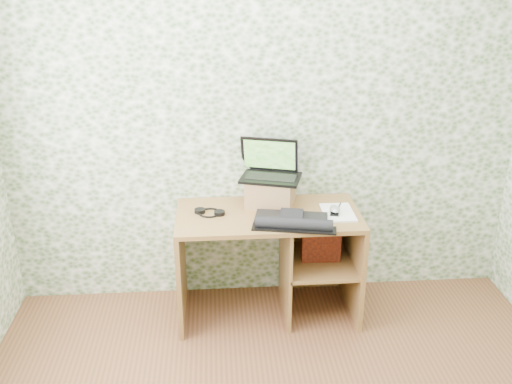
{
  "coord_description": "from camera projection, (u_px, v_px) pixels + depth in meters",
  "views": [
    {
      "loc": [
        -0.34,
        -1.93,
        2.3
      ],
      "look_at": [
        -0.08,
        1.39,
        0.92
      ],
      "focal_mm": 40.0,
      "sensor_mm": 36.0,
      "label": 1
    }
  ],
  "objects": [
    {
      "name": "laptop",
      "position": [
        270.0,
        168.0,
        3.8
      ],
      "size": [
        0.45,
        0.37,
        0.26
      ],
      "rotation": [
        0.0,
        0.0,
        -0.29
      ],
      "color": "black",
      "rests_on": "riser"
    },
    {
      "name": "wall_back",
      "position": [
        264.0,
        119.0,
        3.79
      ],
      "size": [
        3.5,
        0.0,
        3.5
      ],
      "primitive_type": "plane",
      "rotation": [
        1.57,
        0.0,
        0.0
      ],
      "color": "white",
      "rests_on": "ground"
    },
    {
      "name": "mouse",
      "position": [
        335.0,
        211.0,
        3.68
      ],
      "size": [
        0.09,
        0.12,
        0.04
      ],
      "primitive_type": "ellipsoid",
      "rotation": [
        0.0,
        0.0,
        -0.23
      ],
      "color": "#B2B2B5",
      "rests_on": "notepad"
    },
    {
      "name": "riser",
      "position": [
        271.0,
        192.0,
        3.82
      ],
      "size": [
        0.37,
        0.33,
        0.18
      ],
      "primitive_type": "cube",
      "rotation": [
        0.0,
        0.0,
        -0.29
      ],
      "color": "#936242",
      "rests_on": "desk"
    },
    {
      "name": "desk",
      "position": [
        279.0,
        247.0,
        3.85
      ],
      "size": [
        1.2,
        0.6,
        0.75
      ],
      "color": "brown",
      "rests_on": "floor"
    },
    {
      "name": "pen",
      "position": [
        339.0,
        206.0,
        3.78
      ],
      "size": [
        0.06,
        0.12,
        0.01
      ],
      "primitive_type": "cylinder",
      "rotation": [
        1.57,
        0.0,
        -0.38
      ],
      "color": "black",
      "rests_on": "notepad"
    },
    {
      "name": "notepad",
      "position": [
        338.0,
        213.0,
        3.71
      ],
      "size": [
        0.2,
        0.29,
        0.01
      ],
      "primitive_type": "cube",
      "rotation": [
        0.0,
        0.0,
        -0.01
      ],
      "color": "white",
      "rests_on": "desk"
    },
    {
      "name": "red_box",
      "position": [
        321.0,
        239.0,
        3.82
      ],
      "size": [
        0.26,
        0.09,
        0.31
      ],
      "primitive_type": "cube",
      "rotation": [
        0.0,
        0.0,
        -0.02
      ],
      "color": "#9D260E",
      "rests_on": "desk"
    },
    {
      "name": "headphones",
      "position": [
        210.0,
        212.0,
        3.71
      ],
      "size": [
        0.2,
        0.19,
        0.03
      ],
      "rotation": [
        0.0,
        0.0,
        -0.32
      ],
      "color": "black",
      "rests_on": "desk"
    },
    {
      "name": "keyboard",
      "position": [
        293.0,
        221.0,
        3.55
      ],
      "size": [
        0.53,
        0.35,
        0.07
      ],
      "rotation": [
        0.0,
        0.0,
        -0.2
      ],
      "color": "black",
      "rests_on": "desk"
    }
  ]
}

